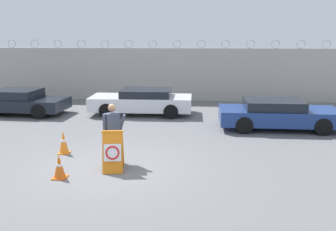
# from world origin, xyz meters

# --- Properties ---
(ground_plane) EXTENTS (90.00, 90.00, 0.00)m
(ground_plane) POSITION_xyz_m (0.00, 0.00, 0.00)
(ground_plane) COLOR slate
(perimeter_wall) EXTENTS (36.00, 0.30, 3.41)m
(perimeter_wall) POSITION_xyz_m (-0.00, 11.15, 1.49)
(perimeter_wall) COLOR #ADA8A0
(perimeter_wall) RESTS_ON ground_plane
(barricade_sign) EXTENTS (0.64, 0.76, 1.13)m
(barricade_sign) POSITION_xyz_m (0.13, -0.28, 0.56)
(barricade_sign) COLOR orange
(barricade_sign) RESTS_ON ground_plane
(security_guard) EXTENTS (0.65, 0.50, 1.74)m
(security_guard) POSITION_xyz_m (-0.02, 0.44, 0.97)
(security_guard) COLOR black
(security_guard) RESTS_ON ground_plane
(traffic_cone_near) EXTENTS (0.35, 0.35, 0.74)m
(traffic_cone_near) POSITION_xyz_m (-1.76, 1.11, 0.37)
(traffic_cone_near) COLOR orange
(traffic_cone_near) RESTS_ON ground_plane
(traffic_cone_mid) EXTENTS (0.36, 0.36, 0.63)m
(traffic_cone_mid) POSITION_xyz_m (-1.16, -0.94, 0.31)
(traffic_cone_mid) COLOR orange
(traffic_cone_mid) RESTS_ON ground_plane
(parked_car_front_coupe) EXTENTS (4.36, 2.26, 1.17)m
(parked_car_front_coupe) POSITION_xyz_m (-5.84, 6.87, 0.60)
(parked_car_front_coupe) COLOR black
(parked_car_front_coupe) RESTS_ON ground_plane
(parked_car_rear_sedan) EXTENTS (4.73, 2.03, 1.19)m
(parked_car_rear_sedan) POSITION_xyz_m (-0.09, 7.22, 0.62)
(parked_car_rear_sedan) COLOR black
(parked_car_rear_sedan) RESTS_ON ground_plane
(parked_car_far_side) EXTENTS (4.70, 2.06, 1.17)m
(parked_car_far_side) POSITION_xyz_m (5.68, 4.80, 0.60)
(parked_car_far_side) COLOR black
(parked_car_far_side) RESTS_ON ground_plane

